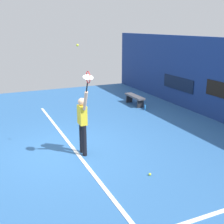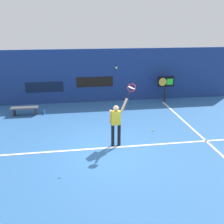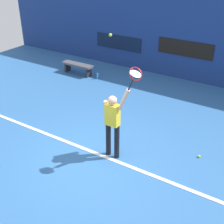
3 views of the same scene
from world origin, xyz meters
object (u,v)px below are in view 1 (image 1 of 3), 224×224
tennis_racket (88,78)px  tennis_ball (77,45)px  tennis_player (83,121)px  water_bottle (145,107)px  court_bench (135,98)px  spare_ball (150,174)px

tennis_racket → tennis_ball: size_ratio=9.17×
tennis_player → tennis_racket: tennis_racket is taller
tennis_ball → water_bottle: size_ratio=0.28×
court_bench → water_bottle: bearing=0.0°
water_bottle → tennis_player: bearing=-50.8°
tennis_player → spare_ball: 2.41m
tennis_racket → tennis_ball: tennis_ball is taller
tennis_racket → court_bench: bearing=140.2°
tennis_racket → spare_ball: 2.88m
tennis_ball → spare_ball: size_ratio=1.00×
tennis_player → water_bottle: size_ratio=8.19×
court_bench → spare_ball: (6.17, -2.90, -0.30)m
tennis_ball → tennis_player: bearing=78.8°
court_bench → tennis_player: bearing=-43.2°
tennis_racket → water_bottle: size_ratio=2.60×
tennis_player → spare_ball: size_ratio=28.90×
tennis_racket → tennis_ball: bearing=-173.2°
tennis_player → tennis_racket: bearing=-0.4°
tennis_racket → spare_ball: tennis_racket is taller
tennis_racket → tennis_ball: 0.98m
tennis_player → court_bench: bearing=136.8°
spare_ball → tennis_ball: bearing=-148.4°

